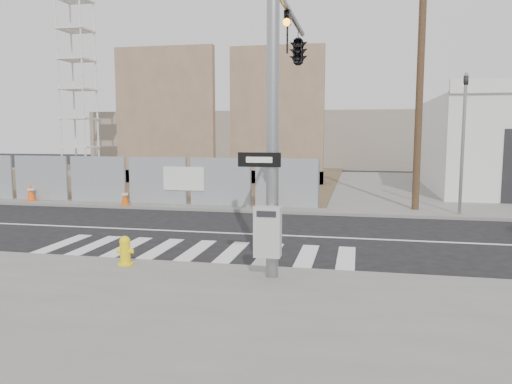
% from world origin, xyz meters
% --- Properties ---
extents(ground, '(100.00, 100.00, 0.00)m').
position_xyz_m(ground, '(0.00, 0.00, 0.00)').
color(ground, black).
rests_on(ground, ground).
extents(sidewalk_far, '(50.00, 20.00, 0.12)m').
position_xyz_m(sidewalk_far, '(0.00, 14.00, 0.06)').
color(sidewalk_far, slate).
rests_on(sidewalk_far, ground).
extents(signal_pole, '(0.96, 5.87, 7.00)m').
position_xyz_m(signal_pole, '(2.49, -2.05, 4.78)').
color(signal_pole, gray).
rests_on(signal_pole, sidewalk_near).
extents(far_signal_pole, '(0.16, 0.20, 5.60)m').
position_xyz_m(far_signal_pole, '(8.00, 4.60, 3.48)').
color(far_signal_pole, gray).
rests_on(far_signal_pole, sidewalk_far).
extents(chain_link_fence, '(24.60, 0.04, 2.00)m').
position_xyz_m(chain_link_fence, '(-10.00, 5.00, 1.12)').
color(chain_link_fence, gray).
rests_on(chain_link_fence, sidewalk_far).
extents(concrete_wall_left, '(6.00, 1.30, 8.00)m').
position_xyz_m(concrete_wall_left, '(-7.00, 13.08, 3.38)').
color(concrete_wall_left, '#7C604A').
rests_on(concrete_wall_left, sidewalk_far).
extents(concrete_wall_right, '(5.50, 1.30, 8.00)m').
position_xyz_m(concrete_wall_right, '(-0.50, 14.08, 3.38)').
color(concrete_wall_right, '#7C604A').
rests_on(concrete_wall_right, sidewalk_far).
extents(crane_tower, '(2.60, 2.60, 18.15)m').
position_xyz_m(crane_tower, '(-15.00, 17.00, 9.02)').
color(crane_tower, slate).
rests_on(crane_tower, sidewalk_far).
extents(utility_pole_right, '(1.60, 0.28, 10.00)m').
position_xyz_m(utility_pole_right, '(6.50, 5.50, 5.20)').
color(utility_pole_right, brown).
rests_on(utility_pole_right, sidewalk_far).
extents(fire_hydrant, '(0.43, 0.42, 0.68)m').
position_xyz_m(fire_hydrant, '(-1.00, -4.55, 0.46)').
color(fire_hydrant, yellow).
rests_on(fire_hydrant, sidewalk_near).
extents(traffic_cone_b, '(0.49, 0.49, 0.78)m').
position_xyz_m(traffic_cone_b, '(-10.14, 4.69, 0.50)').
color(traffic_cone_b, '#FF520D').
rests_on(traffic_cone_b, sidewalk_far).
extents(traffic_cone_c, '(0.43, 0.43, 0.73)m').
position_xyz_m(traffic_cone_c, '(-5.35, 4.22, 0.47)').
color(traffic_cone_c, '#D9550B').
rests_on(traffic_cone_c, sidewalk_far).
extents(traffic_cone_d, '(0.50, 0.50, 0.78)m').
position_xyz_m(traffic_cone_d, '(0.98, 4.22, 0.50)').
color(traffic_cone_d, '#FF450D').
rests_on(traffic_cone_d, sidewalk_far).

